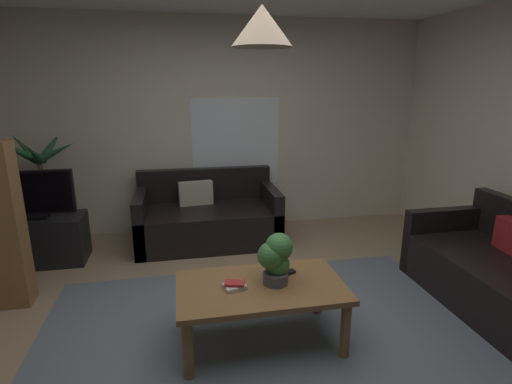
# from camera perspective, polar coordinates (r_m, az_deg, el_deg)

# --- Properties ---
(floor) EXTENTS (5.13, 4.94, 0.02)m
(floor) POSITION_cam_1_polar(r_m,az_deg,el_deg) (3.14, 1.14, -20.52)
(floor) COLOR #9E8466
(floor) RESTS_ON ground
(rug) EXTENTS (3.33, 2.72, 0.01)m
(rug) POSITION_cam_1_polar(r_m,az_deg,el_deg) (2.97, 2.04, -22.52)
(rug) COLOR slate
(rug) RESTS_ON ground
(wall_back) EXTENTS (5.25, 0.06, 2.61)m
(wall_back) POSITION_cam_1_polar(r_m,az_deg,el_deg) (5.04, -4.96, 9.36)
(wall_back) COLOR beige
(wall_back) RESTS_ON ground
(window_pane) EXTENTS (1.10, 0.01, 1.09)m
(window_pane) POSITION_cam_1_polar(r_m,az_deg,el_deg) (5.05, -2.92, 7.25)
(window_pane) COLOR white
(couch_under_window) EXTENTS (1.63, 0.87, 0.82)m
(couch_under_window) POSITION_cam_1_polar(r_m,az_deg,el_deg) (4.73, -6.96, -3.93)
(couch_under_window) COLOR black
(couch_under_window) RESTS_ON ground
(couch_right_side) EXTENTS (0.87, 1.55, 0.82)m
(couch_right_side) POSITION_cam_1_polar(r_m,az_deg,el_deg) (3.97, 32.04, -10.18)
(couch_right_side) COLOR black
(couch_right_side) RESTS_ON ground
(coffee_table) EXTENTS (1.18, 0.68, 0.46)m
(coffee_table) POSITION_cam_1_polar(r_m,az_deg,el_deg) (2.90, 0.72, -14.39)
(coffee_table) COLOR olive
(coffee_table) RESTS_ON ground
(book_on_table_0) EXTENTS (0.17, 0.15, 0.03)m
(book_on_table_0) POSITION_cam_1_polar(r_m,az_deg,el_deg) (2.82, -3.11, -13.45)
(book_on_table_0) COLOR beige
(book_on_table_0) RESTS_ON coffee_table
(book_on_table_1) EXTENTS (0.15, 0.11, 0.02)m
(book_on_table_1) POSITION_cam_1_polar(r_m,az_deg,el_deg) (2.81, -3.11, -13.02)
(book_on_table_1) COLOR #B22D2D
(book_on_table_1) RESTS_ON coffee_table
(remote_on_table_0) EXTENTS (0.17, 0.10, 0.02)m
(remote_on_table_0) POSITION_cam_1_polar(r_m,az_deg,el_deg) (3.01, 4.27, -11.61)
(remote_on_table_0) COLOR black
(remote_on_table_0) RESTS_ON coffee_table
(potted_plant_on_table) EXTENTS (0.25, 0.21, 0.37)m
(potted_plant_on_table) POSITION_cam_1_polar(r_m,az_deg,el_deg) (2.82, 2.87, -9.33)
(potted_plant_on_table) COLOR #4C4C51
(potted_plant_on_table) RESTS_ON coffee_table
(tv_stand) EXTENTS (0.90, 0.44, 0.50)m
(tv_stand) POSITION_cam_1_polar(r_m,az_deg,el_deg) (4.72, -28.68, -6.14)
(tv_stand) COLOR black
(tv_stand) RESTS_ON ground
(tv) EXTENTS (0.80, 0.16, 0.50)m
(tv) POSITION_cam_1_polar(r_m,az_deg,el_deg) (4.56, -29.57, -0.29)
(tv) COLOR black
(tv) RESTS_ON tv_stand
(potted_palm_corner) EXTENTS (0.81, 0.86, 1.36)m
(potted_palm_corner) POSITION_cam_1_polar(r_m,az_deg,el_deg) (5.07, -28.20, -0.74)
(potted_palm_corner) COLOR brown
(potted_palm_corner) RESTS_ON ground
(pendant_lamp) EXTENTS (0.37, 0.37, 0.56)m
(pendant_lamp) POSITION_cam_1_polar(r_m,az_deg,el_deg) (2.54, 0.87, 22.87)
(pendant_lamp) COLOR black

